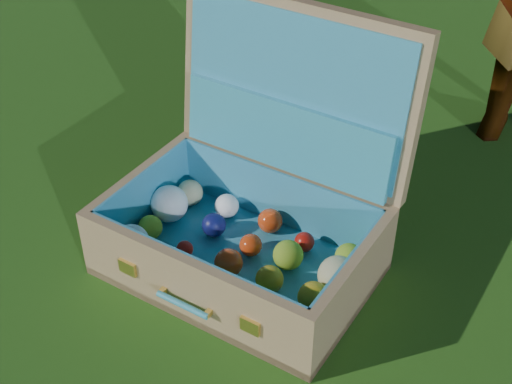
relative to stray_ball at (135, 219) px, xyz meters
name	(u,v)px	position (x,y,z in m)	size (l,w,h in m)	color
ground	(304,282)	(0.51, 0.04, -0.04)	(60.00, 60.00, 0.00)	#215114
stray_ball	(135,219)	(0.00, 0.00, 0.00)	(0.08, 0.08, 0.08)	#395795
suitcase	(257,200)	(0.35, 0.08, 0.14)	(0.70, 0.59, 0.65)	tan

